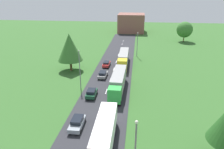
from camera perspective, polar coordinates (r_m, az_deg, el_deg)
name	(u,v)px	position (r m, az deg, el deg)	size (l,w,h in m)	color
road	(102,103)	(41.41, -2.54, -7.61)	(10.00, 140.00, 0.06)	#2B2B30
lane_marking_centre	(98,116)	(37.58, -3.66, -10.83)	(0.16, 120.92, 0.01)	white
truck_lead	(103,137)	(29.38, -2.28, -16.12)	(2.68, 13.60, 3.65)	red
truck_second	(118,82)	(45.35, 1.61, -1.86)	(2.70, 13.35, 3.75)	green
truck_third	(123,58)	(61.53, 3.04, 4.31)	(2.69, 14.16, 3.51)	yellow
car_second	(77,123)	(34.78, -9.19, -12.42)	(1.90, 4.45, 1.57)	#8C939E
car_third	(91,93)	(43.66, -5.44, -4.85)	(1.90, 4.02, 1.55)	#19472D
car_fourth	(103,74)	(53.06, -2.45, 0.06)	(1.97, 4.34, 1.49)	gray
car_fifth	(106,64)	(60.73, -1.48, 2.83)	(1.86, 4.08, 1.43)	red
lamppost_second	(80,67)	(46.35, -8.51, 1.86)	(0.36, 0.36, 8.62)	slate
lamppost_third	(137,43)	(69.87, 6.68, 8.20)	(0.36, 0.36, 7.85)	slate
tree_oak	(70,47)	(57.35, -11.10, 7.04)	(6.45, 6.45, 9.88)	#513823
tree_pine	(185,30)	(96.05, 18.60, 11.15)	(6.51, 6.51, 8.21)	#513823
distant_building	(131,23)	(114.22, 5.09, 13.38)	(13.10, 13.12, 9.08)	brown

